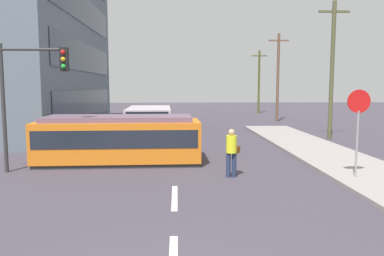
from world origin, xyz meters
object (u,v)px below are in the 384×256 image
(traffic_light_mast, at_px, (30,83))
(city_bus, at_px, (149,121))
(parked_sedan_mid, at_px, (70,136))
(utility_pole_mid, at_px, (332,68))
(pedestrian_crossing, at_px, (232,150))
(parked_sedan_far, at_px, (95,125))
(utility_pole_far, at_px, (278,76))
(stop_sign, at_px, (358,115))
(utility_pole_distant, at_px, (259,81))
(streetcar_tram, at_px, (119,139))

(traffic_light_mast, bearing_deg, city_bus, 67.81)
(city_bus, xyz_separation_m, parked_sedan_mid, (-3.80, -3.26, -0.45))
(utility_pole_mid, bearing_deg, pedestrian_crossing, -128.11)
(parked_sedan_far, distance_m, utility_pole_far, 17.11)
(stop_sign, bearing_deg, utility_pole_far, 81.87)
(traffic_light_mast, bearing_deg, utility_pole_distant, 63.78)
(parked_sedan_far, relative_size, utility_pole_mid, 0.57)
(pedestrian_crossing, bearing_deg, parked_sedan_mid, 137.90)
(parked_sedan_mid, relative_size, utility_pole_far, 0.53)
(streetcar_tram, distance_m, utility_pole_mid, 13.48)
(city_bus, xyz_separation_m, utility_pole_far, (10.64, 10.91, 2.98))
(parked_sedan_mid, distance_m, traffic_light_mast, 6.15)
(city_bus, xyz_separation_m, utility_pole_mid, (10.70, -0.76, 3.10))
(city_bus, height_order, pedestrian_crossing, city_bus)
(parked_sedan_far, xyz_separation_m, traffic_light_mast, (0.16, -11.14, 2.62))
(parked_sedan_mid, xyz_separation_m, parked_sedan_far, (0.05, 5.58, 0.00))
(streetcar_tram, height_order, utility_pole_distant, utility_pole_distant)
(stop_sign, xyz_separation_m, utility_pole_distant, (3.61, 31.80, 1.60))
(parked_sedan_mid, distance_m, utility_pole_far, 20.52)
(city_bus, xyz_separation_m, traffic_light_mast, (-3.60, -8.81, 2.17))
(pedestrian_crossing, distance_m, traffic_light_mast, 7.57)
(streetcar_tram, distance_m, pedestrian_crossing, 5.01)
(pedestrian_crossing, height_order, utility_pole_distant, utility_pole_distant)
(pedestrian_crossing, bearing_deg, streetcar_tram, 147.78)
(parked_sedan_mid, relative_size, parked_sedan_far, 0.91)
(stop_sign, xyz_separation_m, traffic_light_mast, (-11.17, 1.79, 1.05))
(streetcar_tram, relative_size, stop_sign, 2.29)
(city_bus, distance_m, pedestrian_crossing, 10.50)
(streetcar_tram, bearing_deg, parked_sedan_mid, 128.06)
(streetcar_tram, relative_size, utility_pole_distant, 0.91)
(stop_sign, bearing_deg, utility_pole_distant, 83.53)
(utility_pole_mid, xyz_separation_m, utility_pole_far, (-0.06, 11.67, -0.12))
(traffic_light_mast, bearing_deg, utility_pole_mid, 29.39)
(pedestrian_crossing, xyz_separation_m, traffic_light_mast, (-7.14, 1.07, 2.30))
(parked_sedan_mid, relative_size, utility_pole_distant, 0.57)
(parked_sedan_far, xyz_separation_m, utility_pole_distant, (14.93, 18.86, 3.17))
(city_bus, height_order, parked_sedan_mid, city_bus)
(parked_sedan_far, relative_size, traffic_light_mast, 0.99)
(streetcar_tram, xyz_separation_m, parked_sedan_far, (-3.06, 9.55, -0.37))
(stop_sign, relative_size, utility_pole_mid, 0.36)
(parked_sedan_far, relative_size, stop_sign, 1.58)
(utility_pole_far, distance_m, utility_pole_distant, 10.30)
(parked_sedan_mid, xyz_separation_m, traffic_light_mast, (0.20, -5.56, 2.62))
(pedestrian_crossing, relative_size, utility_pole_far, 0.22)
(streetcar_tram, bearing_deg, utility_pole_distant, 67.31)
(parked_sedan_far, distance_m, utility_pole_mid, 15.20)
(streetcar_tram, distance_m, utility_pole_far, 21.60)
(parked_sedan_far, height_order, utility_pole_far, utility_pole_far)
(pedestrian_crossing, height_order, traffic_light_mast, traffic_light_mast)
(streetcar_tram, xyz_separation_m, traffic_light_mast, (-2.90, -1.60, 2.24))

